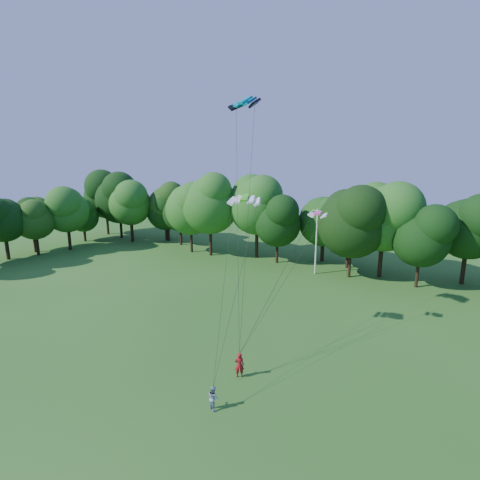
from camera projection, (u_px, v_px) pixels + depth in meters
The scene contains 10 objects.
ground at pixel (139, 419), 22.28m from camera, with size 160.00×160.00×0.00m, color #255B19.
utility_pole at pixel (316, 241), 48.77m from camera, with size 1.69×0.56×8.68m.
kite_flyer_left at pixel (239, 365), 26.32m from camera, with size 0.67×0.44×1.84m, color #A1141A.
kite_flyer_right at pixel (213, 397), 23.02m from camera, with size 0.75×0.58×1.54m, color #8B9DC1.
kite_teal at pixel (245, 100), 29.55m from camera, with size 3.00×2.01×0.74m.
kite_green at pixel (245, 198), 29.42m from camera, with size 2.72×1.74×0.54m.
kite_pink at pixel (318, 213), 30.43m from camera, with size 1.58×0.85×0.25m.
tree_back_west at pixel (167, 203), 67.83m from camera, with size 7.75×7.75×11.28m.
tree_back_center at pixel (353, 211), 46.52m from camera, with size 9.53×9.53×13.86m.
tree_flank_west at pixel (34, 216), 57.99m from camera, with size 6.89×6.89×10.02m.
Camera 1 is at (15.07, -13.63, 15.29)m, focal length 28.00 mm.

